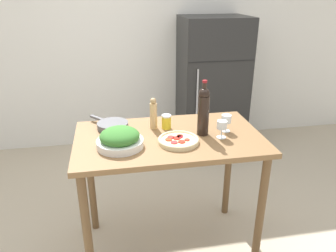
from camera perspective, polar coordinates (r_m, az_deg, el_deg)
ground_plane at (r=2.79m, az=0.15°, el=-19.95°), size 14.00×14.00×0.00m
wall_back at (r=4.12m, az=-5.21°, el=14.53°), size 6.40×0.06×2.60m
refrigerator at (r=4.05m, az=7.65°, el=7.07°), size 0.77×0.63×1.60m
prep_counter at (r=2.31m, az=0.17°, el=-4.84°), size 1.28×0.76×0.96m
wine_bottle at (r=2.22m, az=6.20°, el=2.76°), size 0.08×0.08×0.39m
wine_glass_near at (r=2.22m, az=9.37°, el=0.03°), size 0.07×0.07×0.12m
wine_glass_far at (r=2.33m, az=10.12°, el=1.06°), size 0.07×0.07×0.12m
pepper_mill at (r=2.34m, az=-2.55°, el=2.12°), size 0.05×0.05×0.23m
salad_bowl at (r=2.10m, az=-8.38°, el=-2.22°), size 0.30×0.30×0.13m
homemade_pizza at (r=2.15m, az=1.82°, el=-2.51°), size 0.27×0.27×0.03m
salt_canister at (r=2.35m, az=-0.28°, el=0.76°), size 0.07×0.07×0.10m
cast_iron_skillet at (r=2.40m, az=-9.64°, el=0.15°), size 0.28×0.31×0.05m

